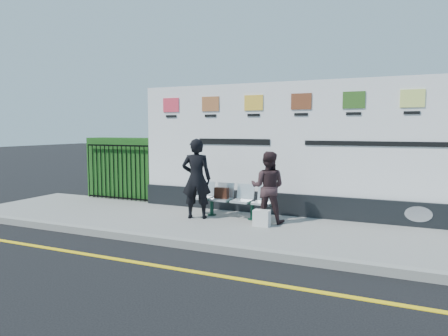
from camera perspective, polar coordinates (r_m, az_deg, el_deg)
name	(u,v)px	position (r m, az deg, el deg)	size (l,w,h in m)	color
ground	(204,274)	(5.93, -2.88, -14.83)	(80.00, 80.00, 0.00)	black
pavement	(260,230)	(8.13, 5.13, -8.75)	(14.00, 3.00, 0.12)	gray
kerb	(231,250)	(6.77, 0.99, -11.58)	(14.00, 0.18, 0.14)	gray
yellow_line	(204,273)	(5.93, -2.88, -14.80)	(14.00, 0.10, 0.01)	yellow
billboard	(301,158)	(9.06, 10.94, 1.38)	(8.00, 0.30, 3.00)	black
hedge	(128,168)	(11.71, -13.56, 0.05)	(2.35, 0.70, 1.70)	#1D5218
railing	(118,172)	(11.36, -14.92, -0.55)	(2.05, 0.06, 1.54)	black
bench	(232,208)	(8.87, 1.08, -5.76)	(1.89, 0.51, 0.41)	silver
woman_left	(196,179)	(8.70, -3.96, -1.52)	(0.64, 0.42, 1.75)	black
woman_right	(268,187)	(8.35, 6.28, -2.73)	(0.72, 0.56, 1.49)	#322123
handbag_brown	(222,193)	(8.92, -0.36, -3.58)	(0.31, 0.13, 0.24)	black
carrier_bag_white	(262,218)	(8.12, 5.40, -7.14)	(0.33, 0.20, 0.33)	silver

